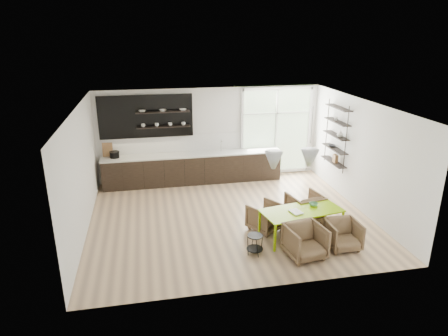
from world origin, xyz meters
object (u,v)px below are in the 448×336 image
dining_table (302,212)px  wire_stool (255,242)px  armchair_back_right (305,207)px  armchair_front_left (305,241)px  armchair_front_right (343,235)px  armchair_back_left (265,217)px

dining_table → wire_stool: dining_table is taller
wire_stool → armchair_back_right: bearing=38.2°
dining_table → wire_stool: bearing=-167.1°
armchair_front_left → armchair_front_right: (0.96, 0.18, -0.04)m
armchair_front_right → dining_table: bearing=137.5°
armchair_front_left → armchair_front_right: size_ratio=1.11×
armchair_back_left → wire_stool: 1.17m
armchair_back_left → armchair_front_right: armchair_back_left is taller
armchair_back_left → armchair_front_right: size_ratio=1.04×
dining_table → armchair_back_right: size_ratio=2.45×
armchair_front_right → wire_stool: size_ratio=1.56×
armchair_front_left → wire_stool: bearing=154.5°
armchair_back_right → wire_stool: size_ratio=1.79×
dining_table → armchair_front_left: armchair_front_left is taller
dining_table → armchair_back_right: 0.89m
armchair_front_right → wire_stool: bearing=176.7°
armchair_front_left → wire_stool: 1.05m
armchair_back_right → armchair_front_right: size_ratio=1.14×
armchair_back_left → armchair_back_right: bearing=161.0°
armchair_back_right → armchair_front_left: 1.71m
armchair_front_right → armchair_back_right: bearing=103.0°
armchair_back_right → wire_stool: armchair_back_right is taller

